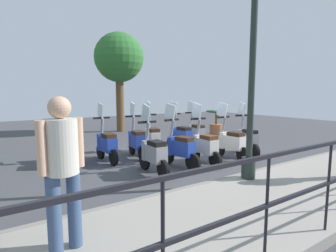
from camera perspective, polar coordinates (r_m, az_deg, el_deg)
name	(u,v)px	position (r m, az deg, el deg)	size (l,w,h in m)	color
ground_plane	(187,158)	(7.32, 4.16, -6.90)	(28.00, 28.00, 0.00)	#424247
promenade_walkway	(296,190)	(5.27, 26.01, -12.37)	(2.20, 20.00, 0.15)	gray
lamp_post_near	(252,67)	(5.15, 17.88, 12.17)	(0.26, 0.90, 4.71)	#232D28
pedestrian_distant	(62,163)	(2.83, -22.04, -7.45)	(0.41, 0.47, 1.59)	#384C70
tree_distant	(119,59)	(12.55, -10.60, 14.19)	(2.25, 2.25, 4.53)	brown
potted_palm	(216,124)	(11.55, 10.44, 0.38)	(1.06, 0.66, 1.05)	#9E5B3D
scooter_near_0	(247,139)	(7.84, 16.79, -2.66)	(1.20, 0.55, 1.54)	black
scooter_near_1	(231,142)	(7.22, 13.56, -3.37)	(1.23, 0.44, 1.54)	black
scooter_near_2	(205,145)	(6.61, 8.00, -4.19)	(1.23, 0.44, 1.54)	black
scooter_near_3	(180,148)	(6.28, 2.62, -4.71)	(1.22, 0.49, 1.54)	black
scooter_near_4	(153,152)	(5.77, -3.20, -5.77)	(1.23, 0.44, 1.54)	black
scooter_far_0	(196,133)	(8.72, 6.03, -1.43)	(1.23, 0.44, 1.54)	black
scooter_far_1	(181,135)	(8.11, 2.77, -2.05)	(1.23, 0.44, 1.54)	black
scooter_far_2	(152,137)	(7.81, -3.47, -2.40)	(1.22, 0.50, 1.54)	black
scooter_far_3	(137,140)	(7.29, -6.85, -3.11)	(1.23, 0.45, 1.54)	black
scooter_far_4	(107,144)	(6.95, -13.23, -3.76)	(1.23, 0.44, 1.54)	black
scooter_far_5	(69,146)	(6.94, -20.82, -4.05)	(1.22, 0.48, 1.54)	black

